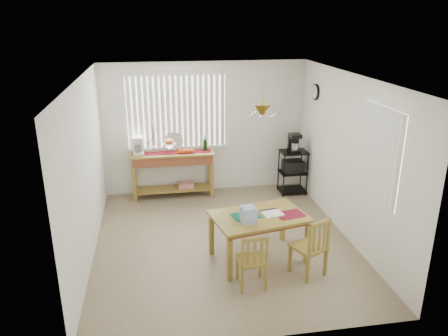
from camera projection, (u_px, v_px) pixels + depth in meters
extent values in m
cube|color=gray|center=(223.00, 242.00, 6.98)|extent=(4.00, 4.50, 0.01)
cube|color=white|center=(205.00, 128.00, 8.68)|extent=(4.00, 0.10, 2.60)
cube|color=white|center=(260.00, 238.00, 4.41)|extent=(4.00, 0.10, 2.60)
cube|color=white|center=(82.00, 172.00, 6.23)|extent=(0.10, 4.50, 2.60)
cube|color=white|center=(352.00, 158.00, 6.86)|extent=(0.10, 4.50, 2.60)
cube|color=white|center=(223.00, 74.00, 6.10)|extent=(4.00, 4.50, 0.10)
cube|color=white|center=(177.00, 112.00, 8.43)|extent=(1.90, 0.01, 1.40)
cube|color=white|center=(129.00, 114.00, 8.29)|extent=(0.07, 0.03, 1.40)
cube|color=white|center=(135.00, 113.00, 8.30)|extent=(0.07, 0.03, 1.40)
cube|color=white|center=(141.00, 113.00, 8.32)|extent=(0.07, 0.03, 1.40)
cube|color=white|center=(146.00, 113.00, 8.33)|extent=(0.07, 0.03, 1.40)
cube|color=white|center=(152.00, 113.00, 8.35)|extent=(0.07, 0.03, 1.40)
cube|color=white|center=(157.00, 113.00, 8.37)|extent=(0.07, 0.03, 1.40)
cube|color=white|center=(163.00, 112.00, 8.38)|extent=(0.07, 0.03, 1.40)
cube|color=white|center=(168.00, 112.00, 8.40)|extent=(0.07, 0.03, 1.40)
cube|color=white|center=(174.00, 112.00, 8.42)|extent=(0.07, 0.03, 1.40)
cube|color=white|center=(179.00, 112.00, 8.43)|extent=(0.07, 0.03, 1.40)
cube|color=white|center=(185.00, 112.00, 8.45)|extent=(0.07, 0.03, 1.40)
cube|color=white|center=(190.00, 111.00, 8.46)|extent=(0.07, 0.03, 1.40)
cube|color=white|center=(196.00, 111.00, 8.48)|extent=(0.07, 0.03, 1.40)
cube|color=white|center=(201.00, 111.00, 8.50)|extent=(0.07, 0.03, 1.40)
cube|color=white|center=(206.00, 111.00, 8.51)|extent=(0.07, 0.03, 1.40)
cube|color=white|center=(212.00, 111.00, 8.53)|extent=(0.07, 0.03, 1.40)
cube|color=white|center=(217.00, 110.00, 8.54)|extent=(0.07, 0.03, 1.40)
cube|color=white|center=(222.00, 110.00, 8.56)|extent=(0.07, 0.03, 1.40)
cube|color=white|center=(178.00, 148.00, 8.65)|extent=(1.98, 0.06, 0.06)
cube|color=white|center=(175.00, 74.00, 8.17)|extent=(1.98, 0.06, 0.06)
cube|color=white|center=(380.00, 154.00, 5.90)|extent=(0.01, 1.10, 1.30)
cube|color=white|center=(398.00, 166.00, 5.44)|extent=(0.03, 0.07, 1.30)
cube|color=white|center=(394.00, 163.00, 5.54)|extent=(0.03, 0.07, 1.30)
cube|color=white|center=(389.00, 160.00, 5.64)|extent=(0.03, 0.07, 1.30)
cube|color=white|center=(385.00, 158.00, 5.74)|extent=(0.03, 0.07, 1.30)
cube|color=white|center=(381.00, 155.00, 5.85)|extent=(0.03, 0.07, 1.30)
cube|color=white|center=(377.00, 153.00, 5.95)|extent=(0.03, 0.07, 1.30)
cube|color=white|center=(373.00, 150.00, 6.05)|extent=(0.03, 0.07, 1.30)
cube|color=white|center=(369.00, 148.00, 6.15)|extent=(0.03, 0.07, 1.30)
cube|color=white|center=(366.00, 146.00, 6.25)|extent=(0.03, 0.07, 1.30)
cube|color=white|center=(362.00, 144.00, 6.36)|extent=(0.03, 0.07, 1.30)
cylinder|color=black|center=(316.00, 92.00, 8.03)|extent=(0.04, 0.30, 0.30)
cylinder|color=white|center=(314.00, 92.00, 8.03)|extent=(0.01, 0.25, 0.25)
cylinder|color=olive|center=(263.00, 96.00, 5.69)|extent=(0.01, 0.01, 0.34)
cone|color=olive|center=(262.00, 109.00, 5.75)|extent=(0.24, 0.24, 0.14)
sphere|color=white|center=(274.00, 113.00, 5.80)|extent=(0.05, 0.05, 0.05)
sphere|color=white|center=(265.00, 111.00, 5.91)|extent=(0.05, 0.05, 0.05)
sphere|color=white|center=(254.00, 112.00, 5.89)|extent=(0.05, 0.05, 0.05)
sphere|color=white|center=(250.00, 114.00, 5.75)|extent=(0.05, 0.05, 0.05)
sphere|color=white|center=(259.00, 116.00, 5.63)|extent=(0.05, 0.05, 0.05)
sphere|color=white|center=(271.00, 116.00, 5.66)|extent=(0.05, 0.05, 0.05)
cube|color=olive|center=(172.00, 154.00, 8.45)|extent=(1.60, 0.45, 0.04)
cube|color=brown|center=(172.00, 159.00, 8.48)|extent=(1.54, 0.41, 0.16)
cube|color=olive|center=(135.00, 185.00, 8.35)|extent=(0.06, 0.06, 0.69)
cube|color=olive|center=(212.00, 180.00, 8.58)|extent=(0.06, 0.06, 0.69)
cube|color=olive|center=(135.00, 179.00, 8.67)|extent=(0.06, 0.06, 0.69)
cube|color=olive|center=(210.00, 174.00, 8.90)|extent=(0.06, 0.06, 0.69)
cube|color=olive|center=(174.00, 189.00, 8.69)|extent=(1.48, 0.39, 0.03)
cube|color=red|center=(186.00, 185.00, 8.71)|extent=(0.30, 0.22, 0.10)
cube|color=maroon|center=(172.00, 153.00, 8.44)|extent=(1.52, 0.25, 0.01)
cube|color=white|center=(139.00, 153.00, 8.33)|extent=(0.20, 0.24, 0.05)
cube|color=white|center=(138.00, 146.00, 8.37)|extent=(0.20, 0.08, 0.30)
cube|color=white|center=(138.00, 139.00, 8.22)|extent=(0.20, 0.22, 0.07)
cylinder|color=white|center=(138.00, 149.00, 8.28)|extent=(0.13, 0.13, 0.13)
cylinder|color=white|center=(170.00, 151.00, 8.40)|extent=(0.05, 0.05, 0.10)
cone|color=white|center=(169.00, 146.00, 8.37)|extent=(0.26, 0.26, 0.09)
sphere|color=red|center=(172.00, 142.00, 8.35)|extent=(0.08, 0.08, 0.08)
sphere|color=red|center=(170.00, 141.00, 8.38)|extent=(0.08, 0.08, 0.08)
sphere|color=red|center=(168.00, 141.00, 8.37)|extent=(0.08, 0.08, 0.08)
sphere|color=red|center=(167.00, 142.00, 8.33)|extent=(0.08, 0.08, 0.08)
sphere|color=red|center=(168.00, 142.00, 8.29)|extent=(0.08, 0.08, 0.08)
sphere|color=red|center=(171.00, 142.00, 8.30)|extent=(0.08, 0.08, 0.08)
sphere|color=#E4460C|center=(180.00, 152.00, 8.37)|extent=(0.08, 0.08, 0.08)
sphere|color=#E4460C|center=(184.00, 151.00, 8.39)|extent=(0.08, 0.08, 0.08)
sphere|color=#E4460C|center=(188.00, 151.00, 8.40)|extent=(0.08, 0.08, 0.08)
sphere|color=#E4460C|center=(192.00, 151.00, 8.41)|extent=(0.08, 0.08, 0.08)
cylinder|color=silver|center=(174.00, 141.00, 8.56)|extent=(0.36, 0.09, 0.36)
cylinder|color=white|center=(154.00, 149.00, 8.41)|extent=(0.08, 0.08, 0.14)
cylinder|color=#4C3823|center=(153.00, 135.00, 8.31)|extent=(0.09, 0.04, 0.44)
cylinder|color=#4C3823|center=(153.00, 133.00, 8.30)|extent=(0.14, 0.06, 0.48)
cylinder|color=#4C3823|center=(153.00, 136.00, 8.32)|extent=(0.17, 0.08, 0.36)
cylinder|color=#4C3823|center=(153.00, 132.00, 8.29)|extent=(0.06, 0.03, 0.55)
cylinder|color=#4C3823|center=(153.00, 136.00, 8.32)|extent=(0.22, 0.10, 0.31)
cylinder|color=black|center=(205.00, 145.00, 8.55)|extent=(0.07, 0.07, 0.23)
cylinder|color=black|center=(205.00, 137.00, 8.50)|extent=(0.03, 0.03, 0.08)
cylinder|color=black|center=(284.00, 176.00, 8.54)|extent=(0.02, 0.02, 0.88)
cylinder|color=black|center=(307.00, 175.00, 8.61)|extent=(0.02, 0.02, 0.88)
cylinder|color=black|center=(279.00, 170.00, 8.89)|extent=(0.02, 0.02, 0.88)
cylinder|color=black|center=(301.00, 168.00, 8.96)|extent=(0.02, 0.02, 0.88)
cube|color=black|center=(294.00, 152.00, 8.61)|extent=(0.52, 0.41, 0.03)
cube|color=black|center=(293.00, 172.00, 8.75)|extent=(0.52, 0.41, 0.03)
cube|color=black|center=(292.00, 190.00, 8.88)|extent=(0.52, 0.41, 0.03)
cube|color=black|center=(293.00, 166.00, 8.71)|extent=(0.39, 0.31, 0.23)
cube|color=black|center=(294.00, 150.00, 8.58)|extent=(0.21, 0.25, 0.05)
cube|color=black|center=(293.00, 143.00, 8.61)|extent=(0.21, 0.08, 0.31)
cube|color=black|center=(295.00, 135.00, 8.48)|extent=(0.21, 0.23, 0.07)
cylinder|color=silver|center=(295.00, 146.00, 8.54)|extent=(0.13, 0.13, 0.13)
cube|color=olive|center=(259.00, 216.00, 6.27)|extent=(1.46, 1.10, 0.04)
cube|color=brown|center=(259.00, 219.00, 6.29)|extent=(1.35, 0.99, 0.06)
cube|color=olive|center=(230.00, 260.00, 5.88)|extent=(0.08, 0.08, 0.61)
cube|color=olive|center=(307.00, 244.00, 6.28)|extent=(0.08, 0.08, 0.61)
cube|color=olive|center=(211.00, 236.00, 6.52)|extent=(0.08, 0.08, 0.61)
cube|color=olive|center=(283.00, 223.00, 6.93)|extent=(0.08, 0.08, 0.61)
cube|color=#116546|center=(246.00, 216.00, 6.25)|extent=(0.44, 0.36, 0.01)
cube|color=maroon|center=(290.00, 214.00, 6.29)|extent=(0.44, 0.36, 0.01)
cube|color=white|center=(272.00, 214.00, 6.29)|extent=(0.32, 0.28, 0.02)
cube|color=black|center=(269.00, 210.00, 6.39)|extent=(0.28, 0.08, 0.03)
cube|color=#95B5D9|center=(248.00, 215.00, 6.03)|extent=(0.22, 0.22, 0.23)
cube|color=olive|center=(252.00, 260.00, 5.74)|extent=(0.37, 0.37, 0.04)
cube|color=olive|center=(260.00, 266.00, 5.98)|extent=(0.04, 0.04, 0.36)
cube|color=olive|center=(237.00, 268.00, 5.93)|extent=(0.04, 0.04, 0.36)
cube|color=olive|center=(266.00, 279.00, 5.68)|extent=(0.04, 0.04, 0.36)
cube|color=olive|center=(242.00, 281.00, 5.63)|extent=(0.04, 0.04, 0.36)
cube|color=olive|center=(267.00, 251.00, 5.53)|extent=(0.03, 0.03, 0.40)
cube|color=olive|center=(243.00, 253.00, 5.49)|extent=(0.03, 0.03, 0.40)
cube|color=olive|center=(255.00, 240.00, 5.45)|extent=(0.33, 0.03, 0.05)
cube|color=olive|center=(262.00, 253.00, 5.53)|extent=(0.04, 0.02, 0.32)
cube|color=olive|center=(255.00, 253.00, 5.52)|extent=(0.04, 0.02, 0.32)
cube|color=olive|center=(248.00, 254.00, 5.50)|extent=(0.04, 0.02, 0.32)
cube|color=olive|center=(308.00, 247.00, 5.99)|extent=(0.54, 0.54, 0.04)
cube|color=olive|center=(308.00, 252.00, 6.29)|extent=(0.05, 0.05, 0.39)
cube|color=olive|center=(290.00, 259.00, 6.11)|extent=(0.05, 0.05, 0.39)
cube|color=olive|center=(325.00, 262.00, 6.02)|extent=(0.05, 0.05, 0.39)
cube|color=olive|center=(307.00, 270.00, 5.84)|extent=(0.05, 0.05, 0.39)
cube|color=olive|center=(329.00, 233.00, 5.86)|extent=(0.04, 0.04, 0.44)
cube|color=olive|center=(310.00, 240.00, 5.68)|extent=(0.04, 0.04, 0.44)
cube|color=olive|center=(321.00, 224.00, 5.71)|extent=(0.34, 0.18, 0.06)
cube|color=olive|center=(324.00, 236.00, 5.83)|extent=(0.04, 0.03, 0.35)
cube|color=olive|center=(319.00, 238.00, 5.78)|extent=(0.04, 0.03, 0.35)
cube|color=olive|center=(314.00, 240.00, 5.73)|extent=(0.04, 0.03, 0.35)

